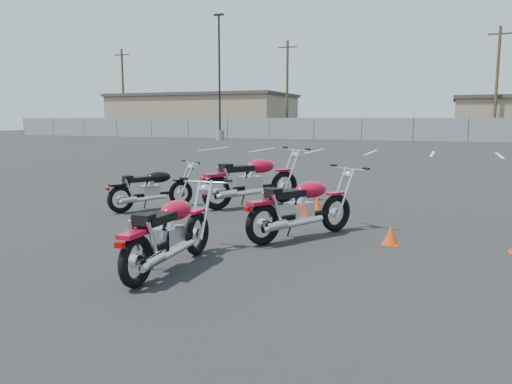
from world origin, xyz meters
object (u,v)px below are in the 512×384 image
(motorcycle_rear_red, at_px, (170,232))
(motorcycle_third_red, at_px, (302,207))
(motorcycle_second_black, at_px, (152,189))
(motorcycle_front_red, at_px, (252,180))

(motorcycle_rear_red, bearing_deg, motorcycle_third_red, 64.22)
(motorcycle_second_black, bearing_deg, motorcycle_front_red, 32.72)
(motorcycle_front_red, bearing_deg, motorcycle_rear_red, -80.80)
(motorcycle_front_red, bearing_deg, motorcycle_third_red, -53.29)
(motorcycle_second_black, xyz_separation_m, motorcycle_third_red, (3.30, -1.18, 0.05))
(motorcycle_front_red, relative_size, motorcycle_second_black, 1.25)
(motorcycle_third_red, bearing_deg, motorcycle_front_red, 126.71)
(motorcycle_third_red, relative_size, motorcycle_rear_red, 0.98)
(motorcycle_front_red, xyz_separation_m, motorcycle_second_black, (-1.64, -1.05, -0.11))
(motorcycle_second_black, xyz_separation_m, motorcycle_rear_red, (2.33, -3.20, 0.03))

